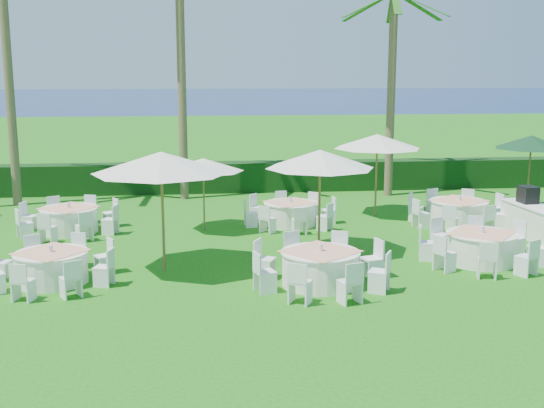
{
  "coord_description": "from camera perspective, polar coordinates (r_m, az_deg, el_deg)",
  "views": [
    {
      "loc": [
        -2.14,
        -15.54,
        4.88
      ],
      "look_at": [
        -0.18,
        2.57,
        1.3
      ],
      "focal_mm": 45.0,
      "sensor_mm": 36.0,
      "label": 1
    }
  ],
  "objects": [
    {
      "name": "banquet_table_f",
      "position": [
        22.64,
        15.34,
        -0.64
      ],
      "size": [
        3.19,
        3.19,
        0.96
      ],
      "color": "white",
      "rests_on": "ground"
    },
    {
      "name": "banquet_table_a",
      "position": [
        16.73,
        -17.95,
        -4.99
      ],
      "size": [
        2.96,
        2.96,
        0.91
      ],
      "color": "white",
      "rests_on": "ground"
    },
    {
      "name": "banquet_table_c",
      "position": [
        18.37,
        17.08,
        -3.44
      ],
      "size": [
        3.12,
        3.12,
        0.95
      ],
      "color": "white",
      "rests_on": "ground"
    },
    {
      "name": "hedge",
      "position": [
        27.95,
        -1.72,
        2.3
      ],
      "size": [
        34.0,
        1.0,
        1.2
      ],
      "primitive_type": "cube",
      "color": "black",
      "rests_on": "ground"
    },
    {
      "name": "palm_b",
      "position": [
        26.18,
        -7.61,
        11.83
      ],
      "size": [
        4.28,
        4.35,
        9.56
      ],
      "color": "brown",
      "rests_on": "ground"
    },
    {
      "name": "ground",
      "position": [
        16.43,
        1.59,
        -6.17
      ],
      "size": [
        120.0,
        120.0,
        0.0
      ],
      "primitive_type": "plane",
      "color": "#1D5C0F",
      "rests_on": "ground"
    },
    {
      "name": "palm_a",
      "position": [
        26.42,
        -21.3,
        11.64
      ],
      "size": [
        4.2,
        4.39,
        9.98
      ],
      "color": "brown",
      "rests_on": "ground"
    },
    {
      "name": "umbrella_green",
      "position": [
        25.47,
        20.87,
        4.87
      ],
      "size": [
        2.53,
        2.53,
        2.66
      ],
      "color": "brown",
      "rests_on": "ground"
    },
    {
      "name": "banquet_table_d",
      "position": [
        21.73,
        -16.61,
        -1.23
      ],
      "size": [
        3.05,
        3.05,
        0.93
      ],
      "color": "white",
      "rests_on": "ground"
    },
    {
      "name": "banquet_table_b",
      "position": [
        15.81,
        4.05,
        -5.28
      ],
      "size": [
        3.18,
        3.18,
        0.97
      ],
      "color": "white",
      "rests_on": "ground"
    },
    {
      "name": "umbrella_b",
      "position": [
        18.04,
        4.03,
        3.77
      ],
      "size": [
        2.92,
        2.92,
        2.83
      ],
      "color": "brown",
      "rests_on": "ground"
    },
    {
      "name": "umbrella_c",
      "position": [
        20.92,
        -5.78,
        3.29
      ],
      "size": [
        2.5,
        2.5,
        2.25
      ],
      "color": "brown",
      "rests_on": "ground"
    },
    {
      "name": "palm_d",
      "position": [
        27.08,
        9.96,
        9.8
      ],
      "size": [
        4.26,
        4.36,
        7.79
      ],
      "color": "brown",
      "rests_on": "ground"
    },
    {
      "name": "umbrella_a",
      "position": [
        16.62,
        -9.26,
        3.46
      ],
      "size": [
        3.36,
        3.36,
        2.96
      ],
      "color": "brown",
      "rests_on": "ground"
    },
    {
      "name": "ocean",
      "position": [
        117.66,
        -5.18,
        8.69
      ],
      "size": [
        260.0,
        260.0,
        0.0
      ],
      "primitive_type": "plane",
      "color": "#081652",
      "rests_on": "ground"
    },
    {
      "name": "banquet_table_e",
      "position": [
        21.81,
        1.52,
        -0.76
      ],
      "size": [
        2.97,
        2.97,
        0.9
      ],
      "color": "white",
      "rests_on": "ground"
    },
    {
      "name": "umbrella_d",
      "position": [
        23.25,
        8.8,
        5.2
      ],
      "size": [
        2.96,
        2.96,
        2.78
      ],
      "color": "brown",
      "rests_on": "ground"
    }
  ]
}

